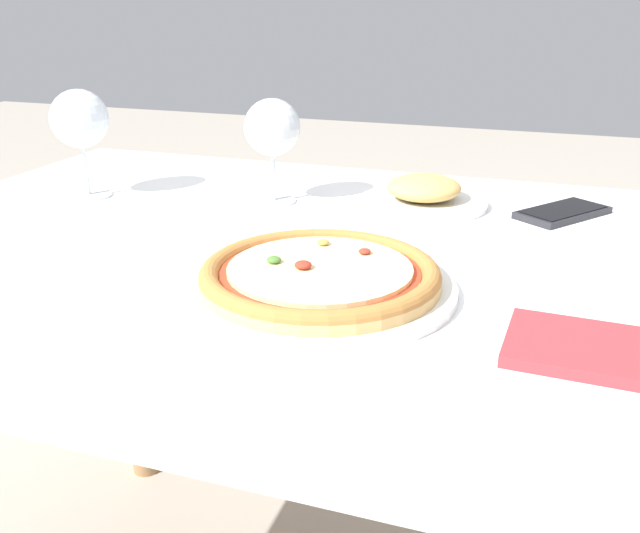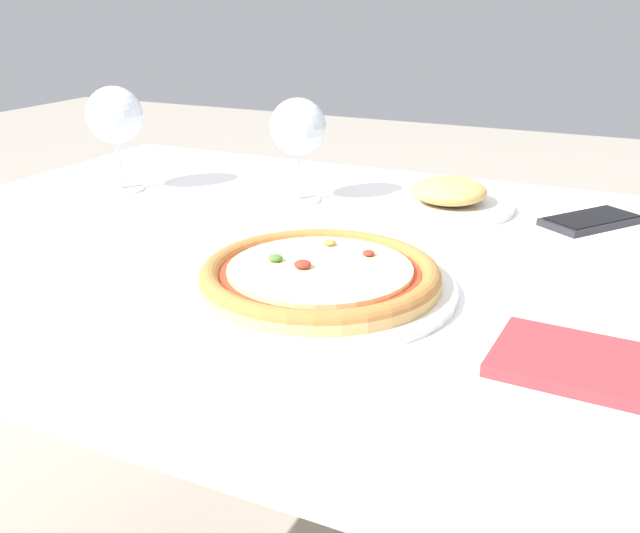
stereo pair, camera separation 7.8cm
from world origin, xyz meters
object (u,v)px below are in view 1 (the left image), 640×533
at_px(cell_phone, 563,212).
at_px(pizza_plate, 320,278).
at_px(wine_glass_far_left, 272,130).
at_px(wine_glass_far_right, 80,121).
at_px(side_plate, 423,194).
at_px(dining_table, 275,311).

bearing_deg(cell_phone, pizza_plate, -122.54).
xyz_separation_m(wine_glass_far_left, wine_glass_far_right, (-0.30, -0.07, 0.01)).
bearing_deg(wine_glass_far_left, wine_glass_far_right, -167.31).
height_order(wine_glass_far_left, side_plate, wine_glass_far_left).
height_order(dining_table, wine_glass_far_right, wine_glass_far_right).
xyz_separation_m(wine_glass_far_right, side_plate, (0.52, 0.12, -0.10)).
bearing_deg(wine_glass_far_right, side_plate, 13.37).
bearing_deg(wine_glass_far_right, wine_glass_far_left, 12.69).
bearing_deg(wine_glass_far_left, side_plate, 14.26).
xyz_separation_m(dining_table, wine_glass_far_right, (-0.38, 0.12, 0.22)).
bearing_deg(pizza_plate, wine_glass_far_right, 152.71).
height_order(cell_phone, side_plate, side_plate).
xyz_separation_m(dining_table, pizza_plate, (0.11, -0.13, 0.11)).
bearing_deg(dining_table, pizza_plate, -49.34).
distance_m(wine_glass_far_left, cell_phone, 0.45).
bearing_deg(dining_table, side_plate, 59.21).
xyz_separation_m(pizza_plate, wine_glass_far_right, (-0.48, 0.25, 0.10)).
relative_size(dining_table, cell_phone, 7.43).
bearing_deg(cell_phone, wine_glass_far_right, -169.34).
distance_m(pizza_plate, side_plate, 0.38).
height_order(wine_glass_far_right, side_plate, wine_glass_far_right).
distance_m(wine_glass_far_left, wine_glass_far_right, 0.31).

